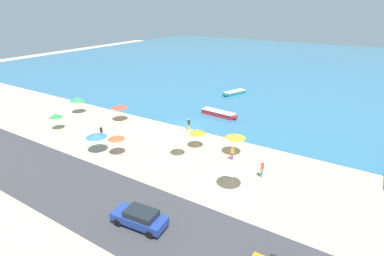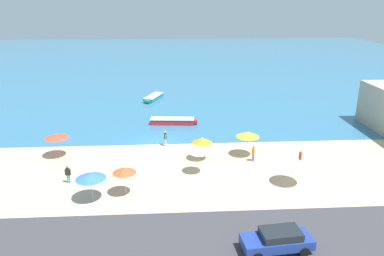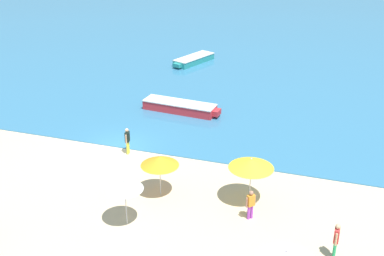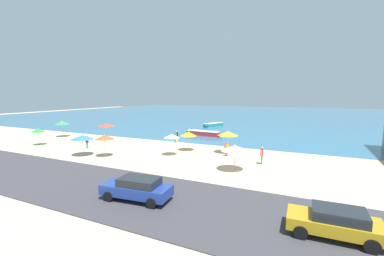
% 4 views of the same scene
% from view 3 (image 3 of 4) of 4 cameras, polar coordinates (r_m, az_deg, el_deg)
% --- Properties ---
extents(ground_plane, '(160.00, 160.00, 0.00)m').
position_cam_3_polar(ground_plane, '(30.99, -8.65, -2.34)').
color(ground_plane, '#CFB38E').
extents(sea, '(150.00, 110.00, 0.05)m').
position_cam_3_polar(sea, '(81.78, 8.92, 14.50)').
color(sea, teal).
rests_on(sea, ground_plane).
extents(beach_umbrella_1, '(1.76, 1.76, 2.45)m').
position_cam_3_polar(beach_umbrella_1, '(22.69, -7.99, -6.73)').
color(beach_umbrella_1, '#B2B2B7').
rests_on(beach_umbrella_1, ground_plane).
extents(beach_umbrella_2, '(2.30, 2.30, 2.59)m').
position_cam_3_polar(beach_umbrella_2, '(24.26, 7.04, -4.19)').
color(beach_umbrella_2, '#B2B2B7').
rests_on(beach_umbrella_2, ground_plane).
extents(beach_umbrella_3, '(2.01, 2.01, 2.36)m').
position_cam_3_polar(beach_umbrella_3, '(24.90, -3.85, -3.89)').
color(beach_umbrella_3, '#B2B2B7').
rests_on(beach_umbrella_3, ground_plane).
extents(bather_0, '(0.23, 0.57, 1.74)m').
position_cam_3_polar(bather_0, '(22.03, 16.71, -12.48)').
color(bather_0, '#23995D').
rests_on(bather_0, ground_plane).
extents(bather_1, '(0.42, 0.44, 1.58)m').
position_cam_3_polar(bather_1, '(23.72, 6.97, -8.85)').
color(bather_1, purple).
rests_on(bather_1, ground_plane).
extents(bather_3, '(0.26, 0.57, 1.71)m').
position_cam_3_polar(bather_3, '(29.80, -7.66, -1.36)').
color(bather_3, yellow).
rests_on(bather_3, ground_plane).
extents(skiff_nearshore, '(3.13, 5.15, 0.66)m').
position_cam_3_polar(skiff_nearshore, '(47.65, 0.19, 8.10)').
color(skiff_nearshore, teal).
rests_on(skiff_nearshore, sea).
extents(skiff_offshore, '(5.99, 1.98, 0.74)m').
position_cam_3_polar(skiff_offshore, '(35.86, -1.38, 2.51)').
color(skiff_offshore, red).
rests_on(skiff_offshore, sea).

